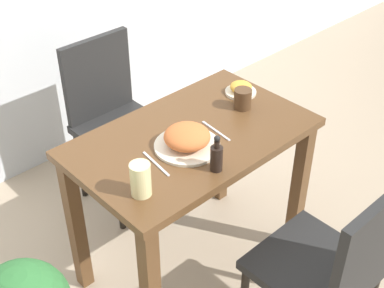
# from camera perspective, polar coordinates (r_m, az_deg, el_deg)

# --- Properties ---
(ground_plane) EXTENTS (16.00, 16.00, 0.00)m
(ground_plane) POSITION_cam_1_polar(r_m,az_deg,el_deg) (2.73, -0.00, -12.45)
(ground_plane) COLOR tan
(dining_table) EXTENTS (1.01, 0.62, 0.78)m
(dining_table) POSITION_cam_1_polar(r_m,az_deg,el_deg) (2.30, -0.00, -1.87)
(dining_table) COLOR brown
(dining_table) RESTS_ON ground_plane
(chair_near) EXTENTS (0.42, 0.42, 0.91)m
(chair_near) POSITION_cam_1_polar(r_m,az_deg,el_deg) (2.08, 14.82, -12.48)
(chair_near) COLOR black
(chair_near) RESTS_ON ground_plane
(chair_far) EXTENTS (0.42, 0.42, 0.91)m
(chair_far) POSITION_cam_1_polar(r_m,az_deg,el_deg) (2.85, -8.40, 3.22)
(chair_far) COLOR black
(chair_far) RESTS_ON ground_plane
(food_plate) EXTENTS (0.27, 0.27, 0.09)m
(food_plate) POSITION_cam_1_polar(r_m,az_deg,el_deg) (2.12, -0.53, 0.57)
(food_plate) COLOR beige
(food_plate) RESTS_ON dining_table
(side_plate) EXTENTS (0.15, 0.15, 0.06)m
(side_plate) POSITION_cam_1_polar(r_m,az_deg,el_deg) (2.49, 5.23, 5.90)
(side_plate) COLOR beige
(side_plate) RESTS_ON dining_table
(drink_cup) EXTENTS (0.08, 0.08, 0.09)m
(drink_cup) POSITION_cam_1_polar(r_m,az_deg,el_deg) (2.37, 5.47, 4.81)
(drink_cup) COLOR #4C331E
(drink_cup) RESTS_ON dining_table
(juice_glass) EXTENTS (0.08, 0.08, 0.13)m
(juice_glass) POSITION_cam_1_polar(r_m,az_deg,el_deg) (1.89, -5.50, -3.78)
(juice_glass) COLOR beige
(juice_glass) RESTS_ON dining_table
(sauce_bottle) EXTENTS (0.05, 0.05, 0.16)m
(sauce_bottle) POSITION_cam_1_polar(r_m,az_deg,el_deg) (1.99, 2.63, -1.38)
(sauce_bottle) COLOR black
(sauce_bottle) RESTS_ON dining_table
(fork_utensil) EXTENTS (0.03, 0.18, 0.00)m
(fork_utensil) POSITION_cam_1_polar(r_m,az_deg,el_deg) (2.05, -3.88, -2.11)
(fork_utensil) COLOR silver
(fork_utensil) RESTS_ON dining_table
(spoon_utensil) EXTENTS (0.03, 0.18, 0.00)m
(spoon_utensil) POSITION_cam_1_polar(r_m,az_deg,el_deg) (2.23, 2.57, 1.41)
(spoon_utensil) COLOR silver
(spoon_utensil) RESTS_ON dining_table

